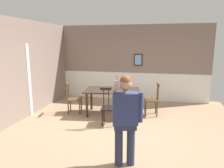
% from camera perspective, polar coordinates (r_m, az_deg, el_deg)
% --- Properties ---
extents(ground_plane, '(6.37, 6.37, 0.00)m').
position_cam_1_polar(ground_plane, '(5.42, 1.28, -11.89)').
color(ground_plane, '#9E7F60').
extents(room_back_partition, '(5.53, 0.17, 2.77)m').
position_cam_1_polar(room_back_partition, '(7.89, 5.61, 5.36)').
color(room_back_partition, gray).
rests_on(room_back_partition, ground_plane).
extents(room_left_partition, '(0.13, 5.79, 2.77)m').
position_cam_1_polar(room_left_partition, '(6.22, -24.52, 3.33)').
color(room_left_partition, gray).
rests_on(room_left_partition, ground_plane).
extents(dining_table, '(1.72, 1.13, 0.76)m').
position_cam_1_polar(dining_table, '(6.25, 0.08, -2.35)').
color(dining_table, '#38281E').
rests_on(dining_table, ground_plane).
extents(chair_near_window, '(0.48, 0.48, 1.03)m').
position_cam_1_polar(chair_near_window, '(5.49, -0.70, -6.32)').
color(chair_near_window, black).
rests_on(chair_near_window, ground_plane).
extents(chair_by_doorway, '(0.45, 0.45, 0.97)m').
position_cam_1_polar(chair_by_doorway, '(6.31, 10.95, -4.18)').
color(chair_by_doorway, '#513823').
rests_on(chair_by_doorway, ground_plane).
extents(chair_at_table_head, '(0.52, 0.52, 0.96)m').
position_cam_1_polar(chair_at_table_head, '(6.51, -10.48, -3.83)').
color(chair_at_table_head, '#513823').
rests_on(chair_at_table_head, ground_plane).
extents(person_figure, '(0.56, 0.33, 1.60)m').
position_cam_1_polar(person_figure, '(3.59, 3.71, -8.53)').
color(person_figure, '#282E49').
rests_on(person_figure, ground_plane).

